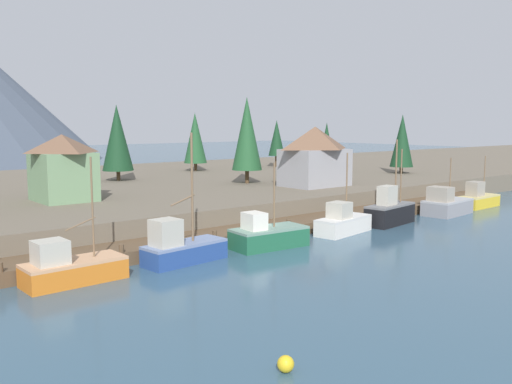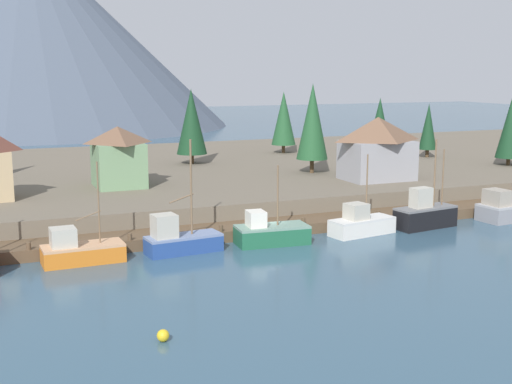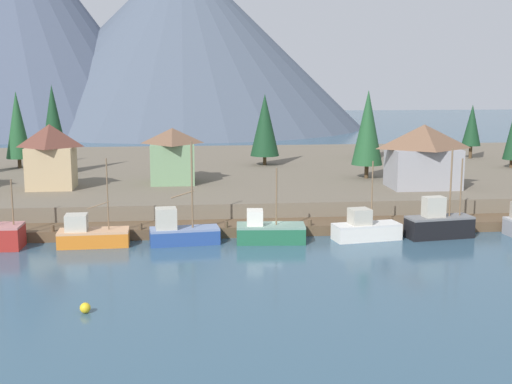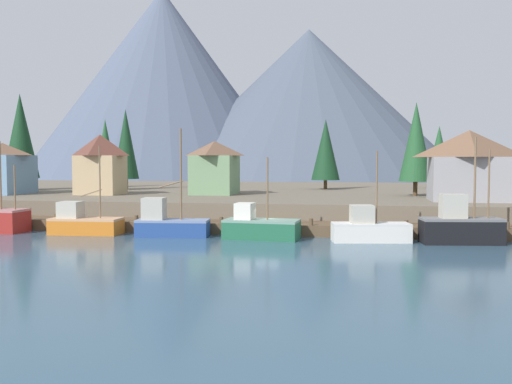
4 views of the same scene
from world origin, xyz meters
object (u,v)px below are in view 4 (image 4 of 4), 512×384
(house_green, at_px, (215,167))
(house_blue, at_px, (3,168))
(conifer_mid_right, at_px, (105,149))
(conifer_mid_left, at_px, (326,150))
(conifer_far_left, at_px, (126,144))
(fishing_boat_white, at_px, (369,229))
(conifer_near_left, at_px, (21,136))
(conifer_back_right, at_px, (416,142))
(fishing_boat_orange, at_px, (84,223))
(fishing_boat_green, at_px, (260,227))
(conifer_centre, at_px, (439,153))
(fishing_boat_black, at_px, (460,227))
(fishing_boat_blue, at_px, (169,223))
(house_grey, at_px, (469,165))
(house_tan, at_px, (100,164))

(house_green, bearing_deg, house_blue, -171.34)
(house_green, distance_m, conifer_mid_right, 26.10)
(conifer_mid_left, distance_m, conifer_far_left, 28.56)
(fishing_boat_white, height_order, conifer_far_left, conifer_far_left)
(conifer_mid_left, bearing_deg, conifer_mid_right, 179.28)
(conifer_near_left, distance_m, conifer_far_left, 14.39)
(conifer_back_right, bearing_deg, fishing_boat_orange, -145.92)
(fishing_boat_green, xyz_separation_m, conifer_mid_left, (3.60, 34.66, 7.19))
(fishing_boat_white, height_order, house_green, house_green)
(house_green, height_order, conifer_centre, conifer_centre)
(conifer_near_left, bearing_deg, fishing_boat_orange, -48.28)
(fishing_boat_white, xyz_separation_m, conifer_near_left, (-47.20, 24.91, 9.00))
(fishing_boat_black, bearing_deg, fishing_boat_green, 172.21)
(fishing_boat_blue, height_order, fishing_boat_green, fishing_boat_blue)
(fishing_boat_orange, relative_size, house_grey, 1.00)
(house_green, xyz_separation_m, house_grey, (28.33, -6.58, 0.36))
(conifer_near_left, bearing_deg, house_green, -9.24)
(house_blue, bearing_deg, conifer_centre, 24.37)
(conifer_near_left, xyz_separation_m, conifer_mid_right, (7.80, 10.20, -1.61))
(fishing_boat_blue, xyz_separation_m, fishing_boat_black, (24.27, -0.07, 0.17))
(conifer_near_left, bearing_deg, fishing_boat_green, -33.14)
(conifer_mid_right, bearing_deg, conifer_near_left, -127.41)
(fishing_boat_orange, relative_size, house_green, 1.22)
(fishing_boat_black, distance_m, conifer_mid_left, 37.43)
(fishing_boat_black, height_order, conifer_mid_left, conifer_mid_left)
(fishing_boat_orange, relative_size, fishing_boat_green, 1.15)
(fishing_boat_blue, relative_size, conifer_centre, 1.01)
(conifer_centre, bearing_deg, house_green, -144.24)
(fishing_boat_white, relative_size, house_blue, 1.07)
(conifer_back_right, relative_size, conifer_far_left, 0.95)
(fishing_boat_white, xyz_separation_m, conifer_back_right, (5.69, 21.18, 7.75))
(fishing_boat_white, distance_m, house_blue, 47.20)
(fishing_boat_green, bearing_deg, conifer_near_left, 151.43)
(fishing_boat_black, bearing_deg, fishing_boat_orange, 171.63)
(fishing_boat_black, distance_m, conifer_mid_right, 58.63)
(house_tan, height_order, conifer_near_left, conifer_near_left)
(house_blue, xyz_separation_m, house_grey, (54.25, -2.63, 0.48))
(house_tan, xyz_separation_m, conifer_near_left, (-15.50, 7.64, 3.82))
(house_blue, distance_m, house_grey, 54.32)
(house_blue, bearing_deg, conifer_mid_right, 76.08)
(conifer_near_left, bearing_deg, fishing_boat_blue, -39.48)
(conifer_mid_right, bearing_deg, fishing_boat_white, -41.71)
(house_blue, bearing_deg, fishing_boat_orange, -40.27)
(fishing_boat_green, height_order, conifer_mid_left, conifer_mid_left)
(fishing_boat_blue, distance_m, conifer_mid_right, 42.04)
(fishing_boat_black, distance_m, house_green, 32.57)
(fishing_boat_green, height_order, fishing_boat_black, fishing_boat_black)
(fishing_boat_orange, distance_m, conifer_far_left, 31.12)
(fishing_boat_orange, height_order, house_grey, house_grey)
(house_tan, relative_size, conifer_centre, 0.78)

